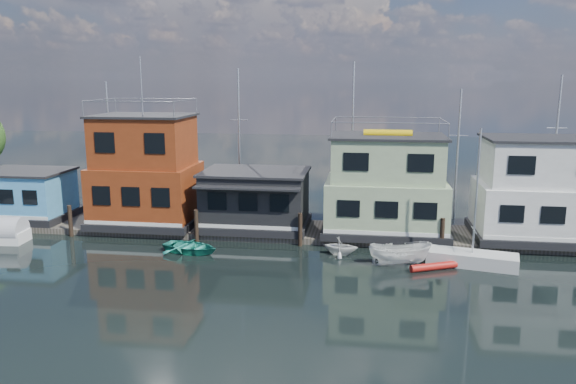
# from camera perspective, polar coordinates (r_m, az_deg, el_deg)

# --- Properties ---
(ground) EXTENTS (160.00, 160.00, 0.00)m
(ground) POSITION_cam_1_polar(r_m,az_deg,el_deg) (28.92, -7.00, -10.55)
(ground) COLOR black
(ground) RESTS_ON ground
(dock) EXTENTS (48.00, 5.00, 0.40)m
(dock) POSITION_cam_1_polar(r_m,az_deg,el_deg) (39.94, -2.56, -3.86)
(dock) COLOR #595147
(dock) RESTS_ON ground
(houseboat_blue) EXTENTS (6.40, 4.90, 3.66)m
(houseboat_blue) POSITION_cam_1_polar(r_m,az_deg,el_deg) (46.24, -25.08, -0.27)
(houseboat_blue) COLOR black
(houseboat_blue) RESTS_ON dock
(houseboat_red) EXTENTS (7.40, 5.90, 11.86)m
(houseboat_red) POSITION_cam_1_polar(r_m,az_deg,el_deg) (41.49, -14.24, 1.90)
(houseboat_red) COLOR black
(houseboat_red) RESTS_ON dock
(houseboat_dark) EXTENTS (7.40, 6.10, 4.06)m
(houseboat_dark) POSITION_cam_1_polar(r_m,az_deg,el_deg) (39.48, -3.31, -0.74)
(houseboat_dark) COLOR black
(houseboat_dark) RESTS_ON dock
(houseboat_green) EXTENTS (8.40, 5.90, 7.03)m
(houseboat_green) POSITION_cam_1_polar(r_m,az_deg,el_deg) (38.54, 9.91, 0.52)
(houseboat_green) COLOR black
(houseboat_green) RESTS_ON dock
(houseboat_white) EXTENTS (8.40, 5.90, 6.66)m
(houseboat_white) POSITION_cam_1_polar(r_m,az_deg,el_deg) (40.16, 24.32, 0.07)
(houseboat_white) COLOR black
(houseboat_white) RESTS_ON dock
(pilings) EXTENTS (42.28, 0.28, 2.20)m
(pilings) POSITION_cam_1_polar(r_m,az_deg,el_deg) (37.12, -3.88, -3.65)
(pilings) COLOR #2D2116
(pilings) RESTS_ON ground
(background_masts) EXTENTS (36.40, 0.16, 12.00)m
(background_masts) POSITION_cam_1_polar(r_m,az_deg,el_deg) (44.20, 4.91, 4.70)
(background_masts) COLOR silver
(background_masts) RESTS_ON ground
(motorboat) EXTENTS (3.80, 1.78, 1.42)m
(motorboat) POSITION_cam_1_polar(r_m,az_deg,el_deg) (33.64, 11.30, -6.19)
(motorboat) COLOR white
(motorboat) RESTS_ON ground
(red_kayak) EXTENTS (2.81, 1.61, 0.43)m
(red_kayak) POSITION_cam_1_polar(r_m,az_deg,el_deg) (33.47, 14.59, -7.33)
(red_kayak) COLOR #AD1812
(red_kayak) RESTS_ON ground
(day_sailer) EXTENTS (5.36, 2.77, 8.06)m
(day_sailer) POSITION_cam_1_polar(r_m,az_deg,el_deg) (34.79, 18.19, -6.39)
(day_sailer) COLOR silver
(day_sailer) RESTS_ON ground
(dinghy_teal) EXTENTS (4.18, 3.44, 0.75)m
(dinghy_teal) POSITION_cam_1_polar(r_m,az_deg,el_deg) (35.95, -9.86, -5.51)
(dinghy_teal) COLOR teal
(dinghy_teal) RESTS_ON ground
(dinghy_white) EXTENTS (2.41, 2.16, 1.15)m
(dinghy_white) POSITION_cam_1_polar(r_m,az_deg,el_deg) (35.08, 5.34, -5.49)
(dinghy_white) COLOR silver
(dinghy_white) RESTS_ON ground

